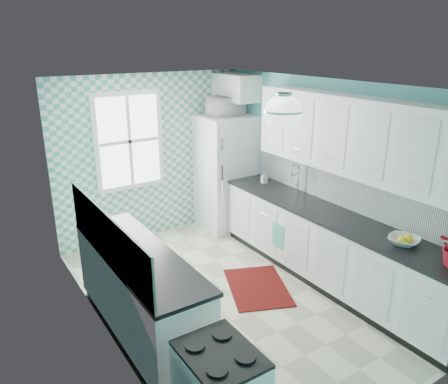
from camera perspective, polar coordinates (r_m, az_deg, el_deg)
floor at (r=5.48m, az=1.02°, el=-13.38°), size 3.00×4.40×0.02m
ceiling at (r=4.63m, az=1.21°, el=13.88°), size 3.00×4.40×0.02m
wall_back at (r=6.77m, az=-9.51°, el=4.51°), size 3.00×0.02×2.50m
wall_front at (r=3.49m, az=22.42°, el=-11.38°), size 3.00×0.02×2.50m
wall_left at (r=4.31m, az=-15.79°, el=-4.68°), size 0.02×4.40×2.50m
wall_right at (r=5.85m, az=13.42°, el=1.91°), size 0.02×4.40×2.50m
accent_wall at (r=6.75m, az=-9.44°, el=4.47°), size 3.00×0.01×2.50m
window at (r=6.53m, az=-12.30°, el=6.50°), size 1.04×0.05×1.44m
backsplash_right at (r=5.60m, az=16.15°, el=0.29°), size 0.02×3.60×0.51m
backsplash_left at (r=4.27m, az=-15.13°, el=-5.65°), size 0.02×2.15×0.51m
upper_cabinets_right at (r=5.18m, az=17.41°, el=6.77°), size 0.33×3.20×0.90m
upper_cabinet_fridge at (r=6.89m, az=1.54°, el=13.49°), size 0.40×0.74×0.40m
ceiling_light at (r=4.02m, az=7.74°, el=10.22°), size 0.34×0.34×0.35m
base_cabinets_right at (r=5.68m, az=13.53°, el=-7.35°), size 0.60×3.60×0.90m
countertop_right at (r=5.48m, az=13.80°, el=-2.99°), size 0.63×3.60×0.04m
base_cabinets_left at (r=4.70m, az=-10.93°, el=-13.17°), size 0.60×2.15×0.90m
countertop_left at (r=4.47m, az=-11.13°, el=-8.03°), size 0.63×2.15×0.04m
fridge at (r=7.04m, az=0.18°, el=2.57°), size 0.80×0.79×1.84m
sink at (r=6.05m, az=8.21°, el=-0.41°), size 0.56×0.47×0.53m
rug at (r=5.62m, az=4.40°, el=-12.27°), size 1.02×1.18×0.02m
dish_towel at (r=5.87m, az=7.08°, el=-5.71°), size 0.02×0.22×0.33m
fruit_bowl at (r=4.91m, az=22.45°, el=-5.89°), size 0.40×0.40×0.08m
soap_bottle at (r=6.45m, az=5.27°, el=1.89°), size 0.09×0.09×0.17m
microwave at (r=6.81m, az=0.19°, el=11.19°), size 0.54×0.37×0.29m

